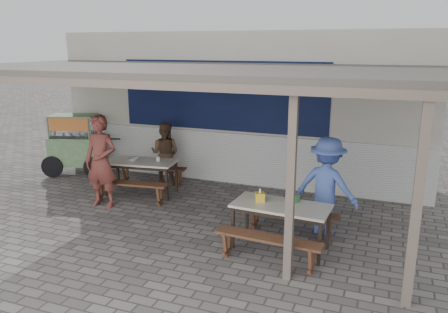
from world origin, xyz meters
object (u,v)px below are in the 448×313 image
Objects in this scene: patron_right_table at (327,186)px; tissue_box at (260,197)px; bench_left_wall at (152,171)px; donation_box at (293,198)px; table_left at (140,164)px; condiment_bowl at (133,159)px; bench_right_street at (268,244)px; table_right at (281,209)px; bench_right_wall at (291,216)px; patron_street_side at (101,162)px; bench_left_street at (129,187)px; vendor_cart at (76,142)px; patron_wall_side at (165,153)px; condiment_jar at (158,159)px.

tissue_box is (-0.93, -0.85, -0.03)m from patron_right_table.
donation_box is at bearing -35.35° from bench_left_wall.
condiment_bowl reaches higher than table_left.
table_right is at bearing 90.00° from bench_right_street.
patron_street_side reaches higher than bench_right_wall.
bench_left_street is at bearing 163.99° from tissue_box.
vendor_cart is (-2.32, 0.74, 0.15)m from table_left.
bench_right_street is 0.87× the size of patron_street_side.
donation_box is (3.56, -0.70, 0.47)m from bench_left_street.
patron_right_table reaches higher than bench_left_wall.
patron_wall_side is (-3.37, 2.38, 0.06)m from table_right.
patron_street_side is 3.98m from donation_box.
bench_right_street is at bearing -62.95° from tissue_box.
patron_street_side is (2.01, -1.68, 0.11)m from vendor_cart.
vendor_cart is (-5.80, 2.86, 0.48)m from bench_right_street.
patron_wall_side is at bearing 107.55° from condiment_jar.
table_left is 2.44m from vendor_cart.
bench_left_wall is 3.94m from bench_right_wall.
bench_right_street is 0.96× the size of patron_right_table.
vendor_cart reaches higher than tissue_box.
table_right is 7.19× the size of condiment_bowl.
bench_right_wall is 1.12× the size of patron_wall_side.
bench_right_wall is at bearing 90.00° from table_right.
condiment_bowl is at bearing -103.95° from bench_left_wall.
table_right is at bearing -11.62° from patron_street_side.
patron_wall_side reaches higher than table_left.
donation_box is at bearing 20.12° from tissue_box.
condiment_jar reaches higher than condiment_bowl.
tissue_box is at bearing 136.81° from patron_wall_side.
patron_wall_side reaches higher than tissue_box.
bench_left_street is at bearing 159.50° from bench_right_street.
patron_wall_side is at bearing 148.29° from donation_box.
donation_box is (3.73, -1.91, 0.47)m from bench_left_wall.
bench_left_street and bench_left_wall have the same top height.
bench_right_street is 7.52× the size of condiment_bowl.
bench_right_wall is (3.55, -0.92, -0.33)m from table_left.
patron_wall_side is (-3.41, 1.78, 0.39)m from bench_right_wall.
bench_right_street is at bearing -45.63° from bench_left_wall.
bench_left_wall is (-0.18, 1.21, 0.00)m from bench_left_street.
bench_left_street is 0.88× the size of patron_street_side.
table_right is 0.39m from tissue_box.
donation_box reaches higher than bench_left_street.
condiment_jar is at bearing 149.74° from tissue_box.
table_right is at bearing -23.09° from bench_left_street.
patron_street_side is 21.68× the size of condiment_jar.
bench_right_street is 0.85m from tissue_box.
bench_right_street is (3.56, -2.72, -0.00)m from bench_left_wall.
condiment_bowl is (-3.70, 0.88, 0.43)m from bench_right_wall.
bench_right_street is at bearing -32.24° from bench_left_street.
table_left is 0.87× the size of patron_street_side.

